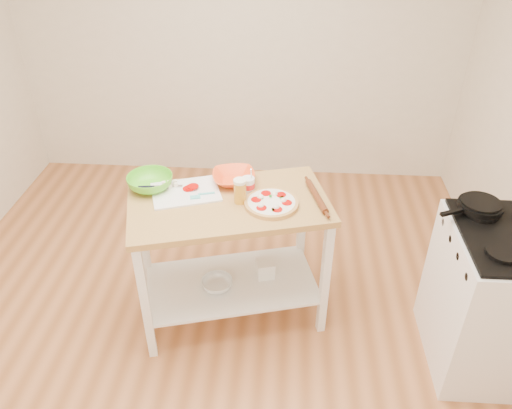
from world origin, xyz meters
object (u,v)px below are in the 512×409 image
object	(u,v)px
green_bowl	(150,182)
shelf_bin	(265,268)
prep_island	(230,235)
pizza	(271,203)
rolling_pin	(317,197)
gas_stove	(494,299)
shelf_glass_bowl	(217,284)
yogurt_tub	(248,185)
beer_pint	(240,191)
skillet	(479,206)
spatula	(201,195)
knife	(154,187)
cutting_board	(185,191)
orange_bowl	(234,178)

from	to	relation	value
green_bowl	shelf_bin	world-z (taller)	green_bowl
prep_island	pizza	bearing A→B (deg)	-3.83
pizza	rolling_pin	size ratio (longest dim) A/B	0.94
prep_island	gas_stove	world-z (taller)	gas_stove
prep_island	pizza	size ratio (longest dim) A/B	4.11
pizza	shelf_glass_bowl	xyz separation A→B (m)	(-0.34, -0.04, -0.62)
yogurt_tub	rolling_pin	bearing A→B (deg)	-7.55
gas_stove	beer_pint	xyz separation A→B (m)	(-1.49, 0.27, 0.50)
skillet	shelf_glass_bowl	distance (m)	1.65
green_bowl	spatula	bearing A→B (deg)	-13.87
green_bowl	yogurt_tub	world-z (taller)	yogurt_tub
knife	beer_pint	size ratio (longest dim) A/B	1.77
gas_stove	shelf_glass_bowl	world-z (taller)	gas_stove
cutting_board	green_bowl	xyz separation A→B (m)	(-0.22, 0.03, 0.04)
shelf_glass_bowl	skillet	bearing A→B (deg)	0.29
gas_stove	skillet	xyz separation A→B (m)	(-0.14, 0.21, 0.50)
spatula	orange_bowl	distance (m)	0.26
pizza	yogurt_tub	world-z (taller)	yogurt_tub
prep_island	spatula	world-z (taller)	spatula
spatula	yogurt_tub	size ratio (longest dim) A/B	0.83
spatula	beer_pint	world-z (taller)	beer_pint
shelf_bin	rolling_pin	bearing A→B (deg)	-4.22
prep_island	knife	world-z (taller)	knife
spatula	green_bowl	xyz separation A→B (m)	(-0.33, 0.08, 0.03)
prep_island	knife	bearing A→B (deg)	167.60
prep_island	shelf_bin	world-z (taller)	prep_island
orange_bowl	knife	bearing A→B (deg)	-165.91
gas_stove	skillet	world-z (taller)	gas_stove
prep_island	shelf_bin	size ratio (longest dim) A/B	11.40
shelf_glass_bowl	gas_stove	bearing A→B (deg)	-7.15
shelf_bin	orange_bowl	bearing A→B (deg)	146.83
gas_stove	pizza	xyz separation A→B (m)	(-1.30, 0.25, 0.44)
knife	pizza	bearing A→B (deg)	-16.48
prep_island	beer_pint	world-z (taller)	beer_pint
skillet	shelf_glass_bowl	world-z (taller)	skillet
skillet	orange_bowl	bearing A→B (deg)	144.57
prep_island	skillet	distance (m)	1.46
gas_stove	yogurt_tub	distance (m)	1.57
green_bowl	shelf_glass_bowl	bearing A→B (deg)	-23.29
skillet	knife	size ratio (longest dim) A/B	1.37
green_bowl	yogurt_tub	bearing A→B (deg)	0.17
pizza	green_bowl	world-z (taller)	green_bowl
shelf_glass_bowl	beer_pint	bearing A→B (deg)	22.08
beer_pint	green_bowl	bearing A→B (deg)	168.71
shelf_glass_bowl	prep_island	bearing A→B (deg)	34.23
cutting_board	spatula	xyz separation A→B (m)	(0.11, -0.05, 0.01)
cutting_board	orange_bowl	size ratio (longest dim) A/B	1.79
beer_pint	shelf_glass_bowl	size ratio (longest dim) A/B	0.74
green_bowl	rolling_pin	bearing A→B (deg)	-2.98
green_bowl	beer_pint	world-z (taller)	beer_pint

